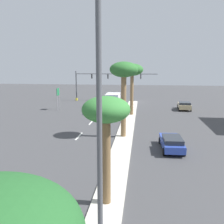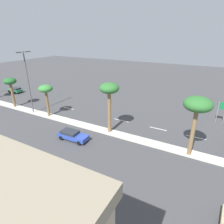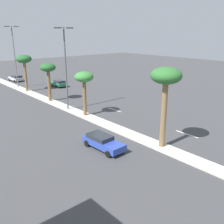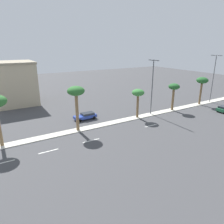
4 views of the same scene
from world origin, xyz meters
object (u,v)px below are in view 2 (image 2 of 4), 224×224
street_lamp_trailing (28,79)px  sedan_green_inboard (15,90)px  palm_tree_leading (197,106)px  palm_tree_left (10,83)px  palm_tree_right (46,90)px  palm_tree_far (109,91)px  directional_road_sign (222,109)px  sedan_blue_outboard (72,135)px

street_lamp_trailing → sedan_green_inboard: bearing=64.9°
palm_tree_leading → palm_tree_left: bearing=89.4°
palm_tree_right → palm_tree_leading: bearing=-90.8°
palm_tree_leading → street_lamp_trailing: street_lamp_trailing is taller
sedan_green_inboard → palm_tree_far: bearing=-102.0°
palm_tree_far → street_lamp_trailing: bearing=91.3°
palm_tree_far → palm_tree_left: (-0.01, 23.02, -1.52)m
directional_road_sign → palm_tree_right: 30.69m
palm_tree_left → sedan_blue_outboard: bearing=-103.3°
palm_tree_left → palm_tree_right: bearing=-90.2°
street_lamp_trailing → palm_tree_far: bearing=-88.7°
palm_tree_leading → directional_road_sign: bearing=-14.0°
sedan_blue_outboard → sedan_green_inboard: bearing=68.3°
palm_tree_right → street_lamp_trailing: 4.26m
palm_tree_far → palm_tree_left: size_ratio=1.28×
palm_tree_right → sedan_blue_outboard: size_ratio=1.28×
palm_tree_leading → sedan_blue_outboard: palm_tree_leading is taller
palm_tree_right → sedan_green_inboard: size_ratio=1.43×
palm_tree_right → palm_tree_left: 10.01m
sedan_blue_outboard → palm_tree_right: bearing=64.3°
street_lamp_trailing → sedan_green_inboard: 18.07m
directional_road_sign → street_lamp_trailing: street_lamp_trailing is taller
directional_road_sign → palm_tree_left: palm_tree_left is taller
palm_tree_far → sedan_blue_outboard: 8.30m
sedan_green_inboard → directional_road_sign: bearing=-83.5°
palm_tree_far → sedan_blue_outboard: palm_tree_far is taller
palm_tree_right → palm_tree_left: palm_tree_left is taller
palm_tree_left → street_lamp_trailing: (-0.36, -6.11, 1.58)m
palm_tree_leading → street_lamp_trailing: (0.00, 28.78, 0.11)m
directional_road_sign → palm_tree_leading: palm_tree_leading is taller
directional_road_sign → palm_tree_leading: bearing=166.0°
palm_tree_far → palm_tree_right: palm_tree_far is taller
palm_tree_left → sedan_blue_outboard: size_ratio=1.33×
directional_road_sign → sedan_green_inboard: directional_road_sign is taller
palm_tree_leading → palm_tree_right: (0.33, 24.88, -1.58)m
palm_tree_leading → palm_tree_right: 24.93m
palm_tree_far → palm_tree_left: bearing=90.0°
street_lamp_trailing → sedan_blue_outboard: 15.26m
palm_tree_leading → sedan_green_inboard: palm_tree_leading is taller
palm_tree_right → street_lamp_trailing: (-0.32, 3.90, 1.69)m
palm_tree_far → sedan_blue_outboard: (-4.62, 3.53, -5.92)m
directional_road_sign → sedan_blue_outboard: size_ratio=0.81×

